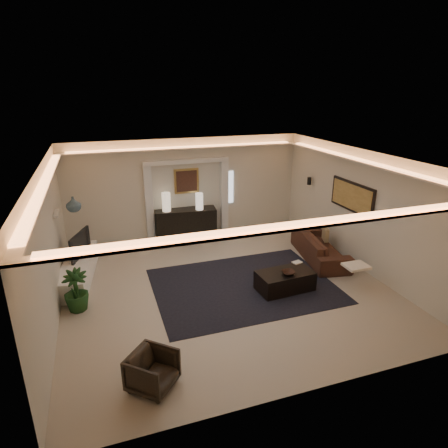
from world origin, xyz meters
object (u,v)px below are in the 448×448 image
object	(u,v)px
console	(186,224)
coffee_table	(285,281)
armchair	(153,371)
sofa	(320,247)

from	to	relation	value
console	coffee_table	distance (m)	4.12
console	armchair	bearing A→B (deg)	-101.24
console	sofa	bearing A→B (deg)	-35.62
sofa	armchair	size ratio (longest dim) A/B	3.42
armchair	console	bearing A→B (deg)	23.86
console	sofa	distance (m)	4.01
sofa	coffee_table	distance (m)	2.04
console	armchair	distance (m)	6.22
sofa	coffee_table	xyz separation A→B (m)	(-1.64, -1.20, -0.12)
console	coffee_table	bearing A→B (deg)	-64.57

